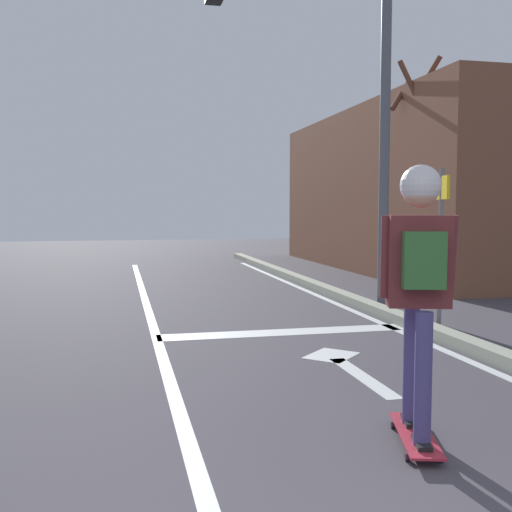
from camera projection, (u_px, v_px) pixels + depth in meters
lane_line_center at (157, 340)px, 7.22m from camera, size 0.12×20.00×0.01m
lane_line_curbside at (395, 329)px, 7.91m from camera, size 0.12×20.00×0.01m
stop_bar at (285, 332)px, 7.71m from camera, size 3.23×0.40×0.01m
lane_arrow_stem at (363, 377)px, 5.66m from camera, size 0.16×1.40×0.01m
lane_arrow_head at (331, 355)px, 6.49m from camera, size 0.71×0.71×0.01m
curb_strip at (413, 323)px, 7.96m from camera, size 0.24×24.00×0.14m
skateboard at (415, 435)px, 4.04m from camera, size 0.44×0.86×0.07m
skater at (419, 263)px, 3.94m from camera, size 0.47×0.64×1.78m
traffic_signal_mast at (309, 58)px, 9.05m from camera, size 5.43×0.34×5.50m
street_sign_post at (441, 224)px, 7.80m from camera, size 0.11×0.44×2.09m
roadside_tree at (412, 186)px, 12.24m from camera, size 1.03×1.02×4.62m
building_block at (502, 192)px, 16.36m from camera, size 9.01×10.32×4.08m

